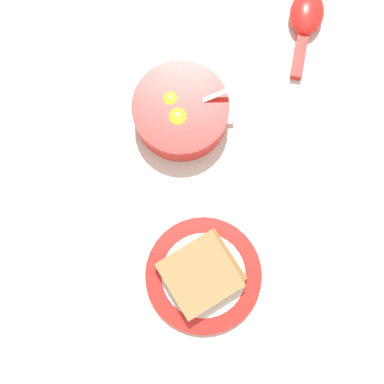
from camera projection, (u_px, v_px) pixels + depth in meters
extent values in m
plane|color=beige|center=(250.00, 186.00, 0.84)|extent=(3.00, 3.00, 0.00)
cylinder|color=red|center=(181.00, 112.00, 0.83)|extent=(0.15, 0.15, 0.05)
cylinder|color=white|center=(181.00, 111.00, 0.83)|extent=(0.13, 0.13, 0.02)
ellipsoid|color=yellow|center=(178.00, 118.00, 0.81)|extent=(0.04, 0.04, 0.02)
ellipsoid|color=yellow|center=(171.00, 100.00, 0.82)|extent=(0.03, 0.03, 0.02)
cylinder|color=black|center=(175.00, 100.00, 0.82)|extent=(0.03, 0.03, 0.00)
ellipsoid|color=silver|center=(191.00, 105.00, 0.82)|extent=(0.03, 0.02, 0.01)
cube|color=silver|center=(217.00, 95.00, 0.80)|extent=(0.01, 0.05, 0.03)
cylinder|color=red|center=(203.00, 275.00, 0.82)|extent=(0.18, 0.18, 0.01)
cylinder|color=white|center=(204.00, 275.00, 0.81)|extent=(0.13, 0.13, 0.00)
cube|color=brown|center=(203.00, 271.00, 0.80)|extent=(0.11, 0.12, 0.01)
cube|color=#9E7042|center=(200.00, 275.00, 0.79)|extent=(0.11, 0.11, 0.01)
ellipsoid|color=red|center=(307.00, 13.00, 0.87)|extent=(0.09, 0.09, 0.03)
cube|color=red|center=(299.00, 55.00, 0.87)|extent=(0.08, 0.06, 0.02)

